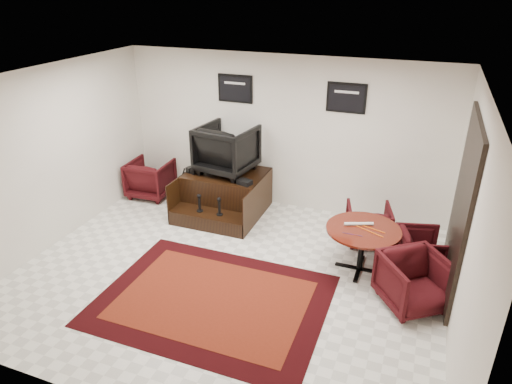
# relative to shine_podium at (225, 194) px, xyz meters

# --- Properties ---
(ground) EXTENTS (6.00, 6.00, 0.00)m
(ground) POSITION_rel_shine_podium_xyz_m (0.87, -1.83, -0.34)
(ground) COLOR white
(ground) RESTS_ON ground
(room_shell) EXTENTS (6.02, 5.02, 2.81)m
(room_shell) POSITION_rel_shine_podium_xyz_m (1.28, -1.71, 1.45)
(room_shell) COLOR white
(room_shell) RESTS_ON ground
(area_rug) EXTENTS (3.01, 2.26, 0.01)m
(area_rug) POSITION_rel_shine_podium_xyz_m (0.93, -2.46, -0.33)
(area_rug) COLOR black
(area_rug) RESTS_ON ground
(shine_podium) EXTENTS (1.43, 1.47, 0.74)m
(shine_podium) POSITION_rel_shine_podium_xyz_m (0.00, 0.00, 0.00)
(shine_podium) COLOR black
(shine_podium) RESTS_ON ground
(shine_chair) EXTENTS (1.04, 0.99, 0.96)m
(shine_chair) POSITION_rel_shine_podium_xyz_m (-0.00, 0.15, 0.88)
(shine_chair) COLOR black
(shine_chair) RESTS_ON shine_podium
(shoes_pair) EXTENTS (0.28, 0.31, 0.10)m
(shoes_pair) POSITION_rel_shine_podium_xyz_m (-0.55, -0.07, 0.44)
(shoes_pair) COLOR black
(shoes_pair) RESTS_ON shine_podium
(polish_kit) EXTENTS (0.27, 0.22, 0.08)m
(polish_kit) POSITION_rel_shine_podium_xyz_m (0.51, -0.28, 0.44)
(polish_kit) COLOR black
(polish_kit) RESTS_ON shine_podium
(umbrella_black) EXTENTS (0.31, 0.11, 0.82)m
(umbrella_black) POSITION_rel_shine_podium_xyz_m (-0.87, -0.11, 0.07)
(umbrella_black) COLOR black
(umbrella_black) RESTS_ON ground
(umbrella_hooked) EXTENTS (0.32, 0.12, 0.85)m
(umbrella_hooked) POSITION_rel_shine_podium_xyz_m (-0.82, -0.06, 0.09)
(umbrella_hooked) COLOR black
(umbrella_hooked) RESTS_ON ground
(armchair_side) EXTENTS (0.82, 0.78, 0.80)m
(armchair_side) POSITION_rel_shine_podium_xyz_m (-1.65, 0.10, 0.06)
(armchair_side) COLOR black
(armchair_side) RESTS_ON ground
(meeting_table) EXTENTS (1.07, 1.07, 0.70)m
(meeting_table) POSITION_rel_shine_podium_xyz_m (2.65, -1.03, 0.27)
(meeting_table) COLOR #431209
(meeting_table) RESTS_ON ground
(table_chair_back) EXTENTS (0.82, 0.79, 0.70)m
(table_chair_back) POSITION_rel_shine_podium_xyz_m (2.63, -0.16, 0.01)
(table_chair_back) COLOR black
(table_chair_back) RESTS_ON ground
(table_chair_window) EXTENTS (0.75, 0.78, 0.67)m
(table_chair_window) POSITION_rel_shine_podium_xyz_m (3.46, -0.68, -0.01)
(table_chair_window) COLOR black
(table_chair_window) RESTS_ON ground
(table_chair_corner) EXTENTS (1.05, 1.04, 0.80)m
(table_chair_corner) POSITION_rel_shine_podium_xyz_m (3.42, -1.60, 0.06)
(table_chair_corner) COLOR black
(table_chair_corner) RESTS_ON ground
(paper_roll) EXTENTS (0.41, 0.20, 0.05)m
(paper_roll) POSITION_rel_shine_podium_xyz_m (2.57, -0.96, 0.38)
(paper_roll) COLOR silver
(paper_roll) RESTS_ON meeting_table
(table_clutter) EXTENTS (0.57, 0.35, 0.01)m
(table_clutter) POSITION_rel_shine_podium_xyz_m (2.71, -1.08, 0.36)
(table_clutter) COLOR orange
(table_clutter) RESTS_ON meeting_table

